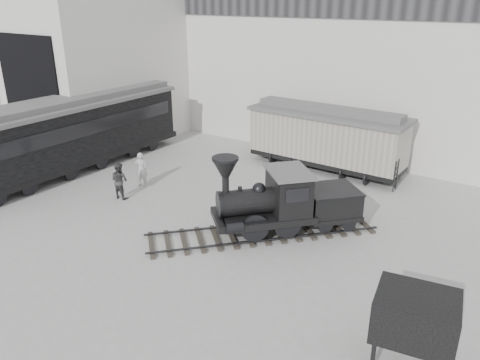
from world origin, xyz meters
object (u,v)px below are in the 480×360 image
Objects in this scene: locomotive at (280,205)px; visitor_a at (141,169)px; coal_hopper at (415,322)px; visitor_b at (119,180)px; passenger_coach at (78,132)px; boxcar at (326,137)px.

locomotive is 4.70× the size of visitor_a.
visitor_a is 15.87m from coal_hopper.
passenger_coach is at bearing -24.67° from visitor_b.
visitor_a is 0.80× the size of coal_hopper.
visitor_b is (-8.16, -1.24, -0.35)m from locomotive.
visitor_a is 1.74m from visitor_b.
boxcar is 4.96× the size of visitor_a.
boxcar reaches higher than visitor_b.
passenger_coach reaches higher than coal_hopper.
boxcar reaches higher than coal_hopper.
locomotive reaches higher than coal_hopper.
locomotive reaches higher than visitor_b.
visitor_b is 0.80× the size of coal_hopper.
coal_hopper is (15.01, -5.13, 0.54)m from visitor_a.
locomotive reaches higher than visitor_a.
boxcar is at bearing -130.86° from visitor_b.
visitor_b is at bearing 157.95° from coal_hopper.
visitor_b is at bearing -18.98° from passenger_coach.
visitor_b is 15.13m from coal_hopper.
visitor_b is at bearing 69.16° from visitor_a.
visitor_a is (-6.75, -7.59, -1.00)m from boxcar.
passenger_coach reaches higher than visitor_b.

